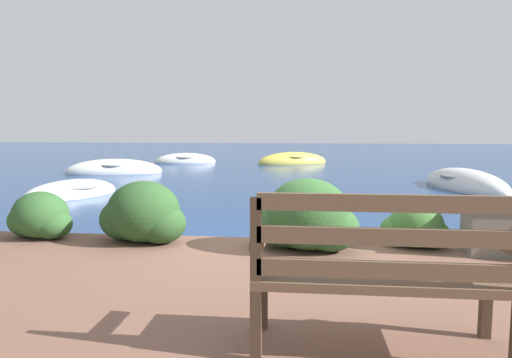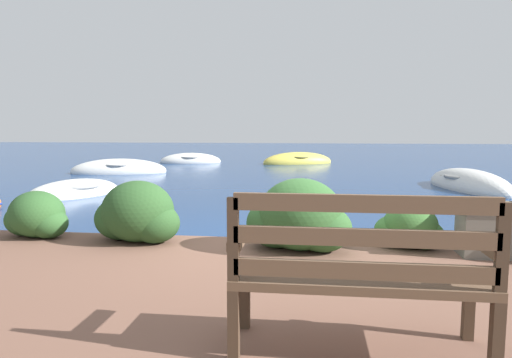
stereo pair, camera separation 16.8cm
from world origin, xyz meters
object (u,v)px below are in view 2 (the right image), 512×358
Objects in this scene: rowboat_far at (119,171)px; rowboat_distant at (298,162)px; rowboat_mid at (469,186)px; park_bench at (359,270)px; rowboat_nearest at (75,193)px; rowboat_outer at (191,161)px.

rowboat_distant reaches higher than rowboat_far.
rowboat_distant is at bearing 18.39° from rowboat_mid.
park_bench is 9.79m from rowboat_mid.
rowboat_nearest is 4.98m from rowboat_far.
park_bench is 13.54m from rowboat_far.
park_bench is at bearing 146.59° from rowboat_mid.
rowboat_nearest is 0.90× the size of rowboat_outer.
rowboat_outer is (0.05, 9.53, 0.01)m from rowboat_nearest.
park_bench is 0.51× the size of rowboat_outer.
park_bench is 0.42× the size of rowboat_mid.
rowboat_nearest is at bearing 39.82° from rowboat_distant.
rowboat_far is 4.81m from rowboat_outer.
rowboat_mid is at bearing 128.90° from rowboat_nearest.
rowboat_far is at bearing -116.19° from rowboat_outer.
rowboat_mid reaches higher than rowboat_far.
rowboat_nearest is 0.74× the size of rowboat_mid.
park_bench is 8.88m from rowboat_nearest.
rowboat_far is at bearing 62.92° from rowboat_mid.
rowboat_outer is at bearing 101.73° from park_bench.
rowboat_distant is at bearing 179.79° from rowboat_nearest.
rowboat_outer is at bearing -23.43° from rowboat_distant.
rowboat_nearest is at bearing 121.76° from park_bench.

